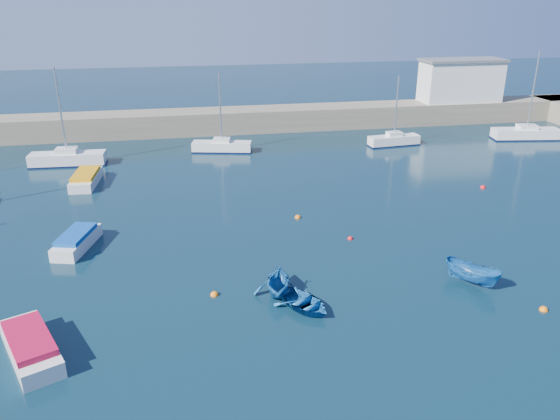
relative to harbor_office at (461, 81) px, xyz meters
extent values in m
plane|color=#0B2432|center=(-30.00, -46.00, -5.10)|extent=(220.00, 220.00, 0.00)
cube|color=#716756|center=(-30.00, 0.00, -3.80)|extent=(96.00, 4.50, 2.60)
cube|color=silver|center=(0.00, 0.00, 0.00)|extent=(10.00, 4.00, 5.00)
cube|color=silver|center=(-46.62, -10.98, -4.49)|extent=(7.18, 2.36, 1.22)
cylinder|color=#B7BABC|center=(-46.62, -10.98, 0.19)|extent=(0.18, 0.18, 8.15)
cube|color=silver|center=(-31.44, -8.97, -4.58)|extent=(6.39, 3.06, 1.05)
cylinder|color=#B7BABC|center=(-31.44, -8.97, -0.51)|extent=(0.15, 0.15, 7.09)
cube|color=silver|center=(-12.65, -10.00, -4.56)|extent=(5.78, 2.13, 1.07)
cylinder|color=#B7BABC|center=(-12.65, -10.00, -0.78)|extent=(0.16, 0.16, 6.50)
cube|color=silver|center=(3.28, -10.23, -4.50)|extent=(7.73, 3.23, 1.19)
cylinder|color=#B7BABC|center=(3.28, -10.23, 0.41)|extent=(0.17, 0.17, 8.63)
cube|color=silver|center=(-43.29, -42.23, -4.68)|extent=(3.77, 5.42, 0.84)
cube|color=#A50B30|center=(-43.29, -42.23, -4.11)|extent=(3.15, 4.22, 0.31)
cube|color=silver|center=(-42.95, -30.56, -4.69)|extent=(2.78, 4.84, 0.82)
cube|color=#0D4190|center=(-42.95, -30.56, -4.13)|extent=(2.39, 3.72, 0.31)
cube|color=silver|center=(-44.10, -17.21, -4.70)|extent=(2.31, 5.52, 0.81)
cube|color=orange|center=(-44.10, -17.21, -4.14)|extent=(2.11, 4.17, 0.30)
imported|color=#16599D|center=(-29.95, -40.63, -4.75)|extent=(3.75, 4.09, 0.69)
imported|color=#16599D|center=(-31.02, -38.89, -4.27)|extent=(3.36, 3.69, 1.66)
imported|color=#16599D|center=(-19.81, -39.86, -4.45)|extent=(2.99, 3.48, 1.30)
sphere|color=orange|center=(-34.53, -38.35, -5.10)|extent=(0.47, 0.47, 0.47)
sphere|color=red|center=(-24.81, -32.63, -5.10)|extent=(0.38, 0.38, 0.38)
sphere|color=orange|center=(-17.45, -43.19, -5.10)|extent=(0.46, 0.46, 0.46)
sphere|color=orange|center=(-27.52, -28.28, -5.10)|extent=(0.47, 0.47, 0.47)
sphere|color=red|center=(-10.36, -24.73, -5.10)|extent=(0.48, 0.48, 0.48)
camera|label=1|loc=(-35.91, -65.04, 10.64)|focal=35.00mm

